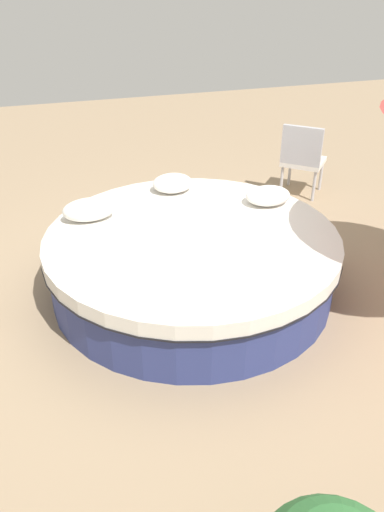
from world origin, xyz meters
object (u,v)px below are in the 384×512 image
Objects in this scene: throw_pillow_2 at (89,210)px; throw_pillow_1 at (173,183)px; round_bed at (192,261)px; patio_chair at (302,156)px; throw_pillow_0 at (268,196)px.

throw_pillow_1 is at bearing 24.27° from throw_pillow_2.
round_bed is 5.42× the size of throw_pillow_2.
throw_pillow_2 reaches higher than round_bed.
throw_pillow_0 is at bearing -88.03° from patio_chair.
throw_pillow_0 is 1.82m from throw_pillow_2.
throw_pillow_2 reaches higher than throw_pillow_0.
patio_chair is (1.12, 1.32, -0.13)m from throw_pillow_0.
patio_chair is (1.97, 0.71, -0.14)m from throw_pillow_1.
throw_pillow_2 is at bearing 174.49° from throw_pillow_0.
patio_chair reaches higher than round_bed.
round_bed is at bearing -95.41° from throw_pillow_1.
throw_pillow_0 is at bearing -35.41° from throw_pillow_1.
throw_pillow_0 is at bearing -5.51° from throw_pillow_2.
round_bed is 1.08m from throw_pillow_1.
patio_chair is at bearing 21.32° from throw_pillow_2.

